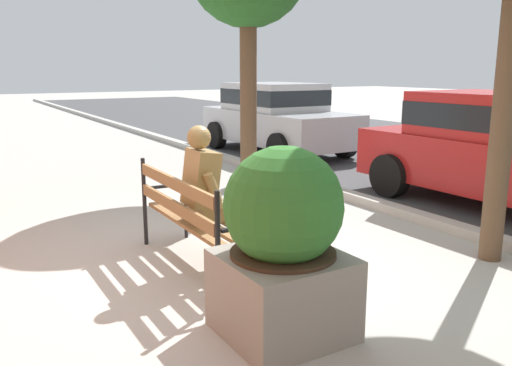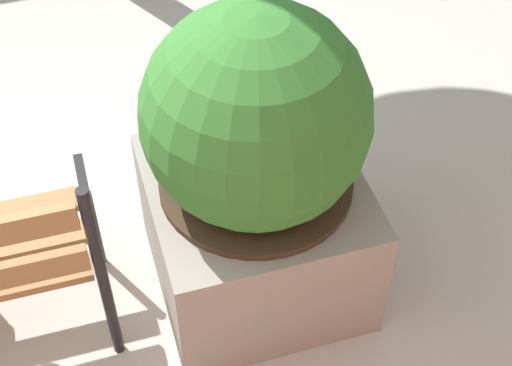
# 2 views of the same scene
# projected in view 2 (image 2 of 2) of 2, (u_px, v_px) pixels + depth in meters

# --- Properties ---
(concrete_planter) EXTENTS (0.84, 0.84, 1.37)m
(concrete_planter) POSITION_uv_depth(u_px,v_px,m) (256.00, 169.00, 2.91)
(concrete_planter) COLOR gray
(concrete_planter) RESTS_ON ground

